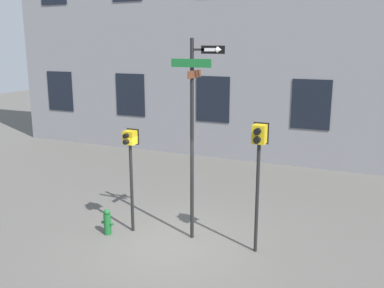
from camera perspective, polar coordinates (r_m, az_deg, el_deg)
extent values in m
plane|color=#595651|center=(10.70, -2.90, -13.09)|extent=(60.00, 60.00, 0.00)
cube|color=black|center=(22.06, -17.17, 6.75)|extent=(1.48, 0.03, 1.91)
cube|color=black|center=(19.70, -8.23, 6.50)|extent=(1.48, 0.03, 1.91)
cube|color=black|center=(17.93, 2.78, 5.97)|extent=(1.48, 0.03, 1.91)
cube|color=black|center=(16.93, 15.58, 5.09)|extent=(1.48, 0.03, 1.91)
cylinder|color=black|center=(10.19, 0.00, 0.15)|extent=(0.09, 0.09, 4.87)
cube|color=black|center=(9.83, 1.40, 12.47)|extent=(0.51, 0.05, 0.05)
cube|color=#196B2D|center=(9.89, -0.14, 10.74)|extent=(0.99, 0.02, 0.19)
cube|color=brown|center=(9.93, 0.32, 9.29)|extent=(0.02, 0.73, 0.17)
cube|color=black|center=(9.72, 2.80, 12.45)|extent=(0.56, 0.02, 0.18)
cube|color=white|center=(9.73, 2.55, 12.45)|extent=(0.32, 0.01, 0.07)
cone|color=white|center=(9.66, 3.68, 12.44)|extent=(0.10, 0.14, 0.14)
cylinder|color=black|center=(11.03, -8.05, -5.87)|extent=(0.08, 0.08, 2.32)
cube|color=gold|center=(10.68, -8.27, 0.87)|extent=(0.28, 0.26, 0.33)
cube|color=black|center=(10.80, -7.88, 1.01)|extent=(0.34, 0.02, 0.39)
cylinder|color=black|center=(10.51, -8.83, 1.07)|extent=(0.12, 0.12, 0.12)
cylinder|color=black|center=(10.54, -8.80, 0.27)|extent=(0.12, 0.12, 0.12)
cylinder|color=orange|center=(10.55, -8.67, 1.12)|extent=(0.09, 0.01, 0.09)
cylinder|color=black|center=(9.92, 8.67, -7.25)|extent=(0.08, 0.08, 2.59)
cube|color=gold|center=(9.51, 8.98, 1.30)|extent=(0.29, 0.26, 0.42)
cube|color=black|center=(9.64, 9.20, 1.46)|extent=(0.35, 0.02, 0.48)
cylinder|color=black|center=(9.31, 8.70, 1.66)|extent=(0.15, 0.12, 0.15)
cylinder|color=black|center=(9.35, 8.66, 0.52)|extent=(0.15, 0.12, 0.15)
cylinder|color=#EA4C14|center=(9.36, 8.79, 1.72)|extent=(0.12, 0.01, 0.12)
cylinder|color=#196028|center=(11.26, -11.21, -10.44)|extent=(0.19, 0.19, 0.54)
sphere|color=#196028|center=(11.14, -11.28, -8.92)|extent=(0.16, 0.16, 0.16)
cylinder|color=#196028|center=(11.32, -11.78, -10.18)|extent=(0.08, 0.06, 0.06)
cylinder|color=#196028|center=(11.18, -10.65, -10.44)|extent=(0.08, 0.06, 0.06)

